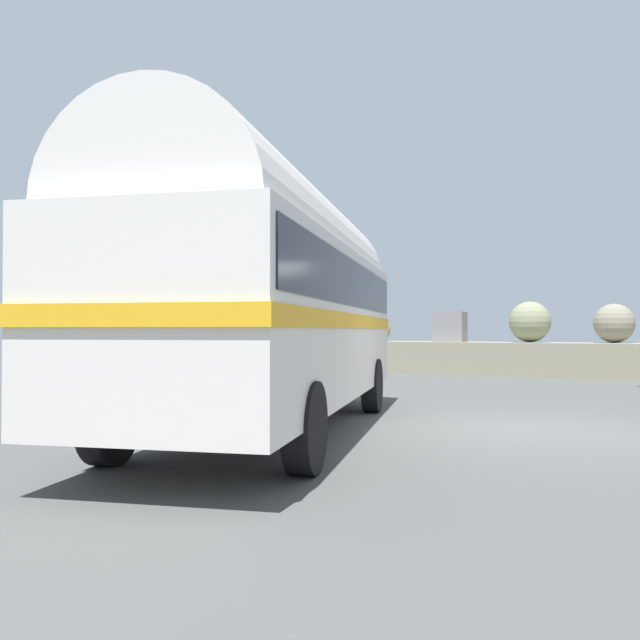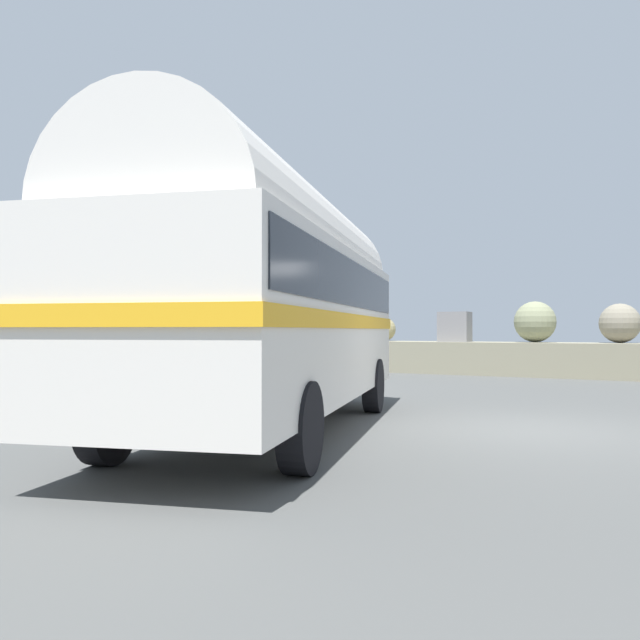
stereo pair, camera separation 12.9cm
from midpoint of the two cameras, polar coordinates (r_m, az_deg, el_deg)
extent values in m
cube|color=#494A49|center=(10.30, 17.61, -9.16)|extent=(32.00, 26.00, 0.02)
cube|color=gray|center=(21.89, 24.29, -3.30)|extent=(31.36, 1.80, 1.10)
cube|color=gray|center=(26.62, -6.04, -0.85)|extent=(1.15, 1.14, 0.83)
sphere|color=gray|center=(25.07, -0.59, -0.53)|extent=(1.11, 1.11, 1.11)
sphere|color=#93885C|center=(24.00, 5.77, -0.82)|extent=(0.85, 0.85, 0.85)
cube|color=gray|center=(22.85, 11.84, -0.59)|extent=(1.06, 0.83, 1.02)
sphere|color=gray|center=(22.55, 18.41, -0.15)|extent=(1.34, 1.34, 1.34)
sphere|color=gray|center=(22.22, 24.85, -0.26)|extent=(1.22, 1.22, 1.22)
cylinder|color=black|center=(12.36, -5.26, -5.53)|extent=(0.55, 1.00, 0.96)
cylinder|color=black|center=(11.86, 4.98, -5.72)|extent=(0.55, 1.00, 0.96)
cylinder|color=black|center=(7.61, -17.67, -8.41)|extent=(0.55, 1.00, 0.96)
cylinder|color=black|center=(6.77, -1.13, -9.39)|extent=(0.55, 1.00, 0.96)
cube|color=silver|center=(9.50, -3.80, -0.44)|extent=(4.78, 8.73, 2.10)
cylinder|color=silver|center=(9.57, -3.79, 5.86)|extent=(4.49, 8.35, 2.20)
cube|color=gold|center=(9.50, -3.80, -0.13)|extent=(4.85, 8.83, 0.20)
cube|color=black|center=(9.52, -3.80, 3.03)|extent=(4.71, 8.42, 0.64)
cube|color=silver|center=(13.67, 1.34, -4.23)|extent=(2.23, 0.83, 0.28)
camera|label=1|loc=(0.06, -89.64, -0.01)|focal=36.66mm
camera|label=2|loc=(0.06, 90.36, 0.01)|focal=36.66mm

